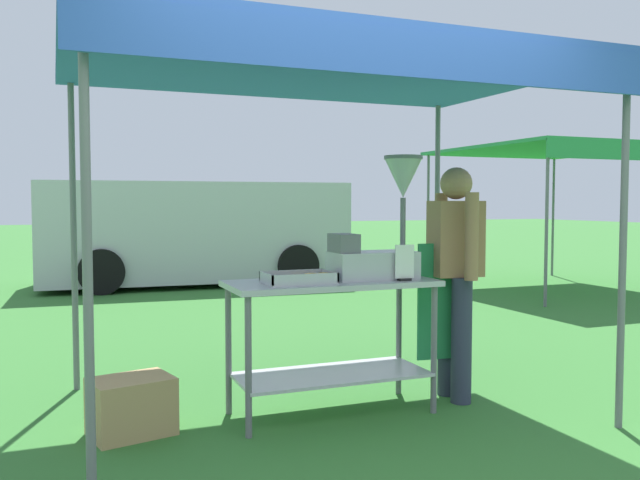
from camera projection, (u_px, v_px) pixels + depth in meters
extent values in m
plane|color=#33702D|center=(175.00, 305.00, 8.88)|extent=(70.00, 70.00, 0.00)
cylinder|color=slate|center=(87.00, 263.00, 2.89)|extent=(0.04, 0.04, 2.22)
cylinder|color=slate|center=(623.00, 246.00, 4.01)|extent=(0.04, 0.04, 2.22)
cylinder|color=slate|center=(74.00, 238.00, 4.84)|extent=(0.04, 0.04, 2.22)
cylinder|color=slate|center=(437.00, 231.00, 5.96)|extent=(0.04, 0.04, 2.22)
cube|color=blue|center=(323.00, 68.00, 4.36)|extent=(3.24, 2.30, 0.05)
cube|color=blue|center=(409.00, 53.00, 3.31)|extent=(3.24, 0.02, 0.24)
cube|color=#B7B7BC|center=(331.00, 283.00, 4.30)|extent=(1.34, 0.58, 0.04)
cube|color=#B7B7BC|center=(331.00, 374.00, 4.33)|extent=(1.24, 0.53, 0.02)
cylinder|color=slate|center=(248.00, 367.00, 3.87)|extent=(0.04, 0.04, 0.83)
cylinder|color=slate|center=(434.00, 350.00, 4.33)|extent=(0.04, 0.04, 0.83)
cylinder|color=slate|center=(228.00, 350.00, 4.32)|extent=(0.04, 0.04, 0.83)
cylinder|color=slate|center=(399.00, 336.00, 4.77)|extent=(0.04, 0.04, 0.83)
cube|color=#B7B7BC|center=(299.00, 283.00, 4.14)|extent=(0.43, 0.27, 0.01)
cube|color=#B7B7BC|center=(306.00, 279.00, 4.02)|extent=(0.43, 0.01, 0.06)
cube|color=#B7B7BC|center=(292.00, 275.00, 4.26)|extent=(0.43, 0.01, 0.06)
cube|color=#B7B7BC|center=(266.00, 278.00, 4.06)|extent=(0.01, 0.27, 0.06)
cube|color=#B7B7BC|center=(330.00, 275.00, 4.21)|extent=(0.01, 0.27, 0.06)
torus|color=#EAB251|center=(305.00, 279.00, 4.14)|extent=(0.11, 0.11, 0.03)
torus|color=#EAB251|center=(276.00, 281.00, 4.07)|extent=(0.10, 0.10, 0.03)
torus|color=#EAB251|center=(302.00, 278.00, 4.22)|extent=(0.12, 0.12, 0.03)
torus|color=#EAB251|center=(318.00, 278.00, 4.19)|extent=(0.12, 0.12, 0.03)
torus|color=#EAB251|center=(286.00, 279.00, 4.16)|extent=(0.12, 0.12, 0.03)
torus|color=#EAB251|center=(292.00, 281.00, 4.07)|extent=(0.12, 0.12, 0.03)
torus|color=#EAB251|center=(318.00, 280.00, 4.10)|extent=(0.11, 0.11, 0.03)
torus|color=#EAB251|center=(310.00, 276.00, 4.13)|extent=(0.12, 0.12, 0.03)
torus|color=#EAB251|center=(323.00, 275.00, 4.16)|extent=(0.12, 0.12, 0.03)
cube|color=#B7B7BC|center=(373.00, 265.00, 4.39)|extent=(0.56, 0.28, 0.18)
cube|color=slate|center=(344.00, 243.00, 4.30)|extent=(0.14, 0.22, 0.12)
cylinder|color=slate|center=(403.00, 224.00, 4.45)|extent=(0.04, 0.04, 0.35)
cone|color=#B7B7BC|center=(403.00, 179.00, 4.44)|extent=(0.24, 0.24, 0.25)
cylinder|color=slate|center=(403.00, 158.00, 4.43)|extent=(0.26, 0.26, 0.02)
cube|color=black|center=(404.00, 279.00, 4.29)|extent=(0.08, 0.05, 0.02)
cube|color=white|center=(405.00, 262.00, 4.28)|extent=(0.13, 0.02, 0.22)
cylinder|color=#2D3347|center=(461.00, 340.00, 4.55)|extent=(0.14, 0.14, 0.86)
cylinder|color=#2D3347|center=(448.00, 335.00, 4.75)|extent=(0.14, 0.14, 0.86)
cube|color=#9E704C|center=(456.00, 239.00, 4.61)|extent=(0.36, 0.25, 0.52)
cube|color=#237F47|center=(439.00, 301.00, 4.60)|extent=(0.32, 0.05, 0.80)
cylinder|color=#9E704C|center=(472.00, 236.00, 4.40)|extent=(0.10, 0.10, 0.58)
cylinder|color=#9E704C|center=(441.00, 233.00, 4.82)|extent=(0.10, 0.10, 0.58)
sphere|color=#A87A56|center=(456.00, 183.00, 4.59)|extent=(0.22, 0.22, 0.22)
cube|color=tan|center=(131.00, 406.00, 3.94)|extent=(0.52, 0.43, 0.34)
cube|color=#BCBCC1|center=(195.00, 231.00, 11.24)|extent=(4.99, 2.15, 1.60)
cube|color=#1E2833|center=(74.00, 207.00, 10.61)|extent=(0.18, 1.62, 0.70)
cylinder|color=black|center=(101.00, 272.00, 9.90)|extent=(0.69, 0.27, 0.68)
cylinder|color=black|center=(100.00, 261.00, 11.67)|extent=(0.69, 0.27, 0.68)
cylinder|color=black|center=(297.00, 265.00, 10.88)|extent=(0.69, 0.27, 0.68)
cylinder|color=black|center=(269.00, 257.00, 12.64)|extent=(0.69, 0.27, 0.68)
cylinder|color=slate|center=(547.00, 224.00, 8.70)|extent=(0.04, 0.04, 2.17)
cylinder|color=slate|center=(428.00, 219.00, 11.45)|extent=(0.04, 0.04, 2.17)
cylinder|color=slate|center=(553.00, 217.00, 12.44)|extent=(0.04, 0.04, 2.17)
cube|color=#2D934C|center=(552.00, 150.00, 10.51)|extent=(2.88, 3.17, 0.05)
cube|color=#2D934C|center=(632.00, 151.00, 9.05)|extent=(2.88, 0.02, 0.24)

